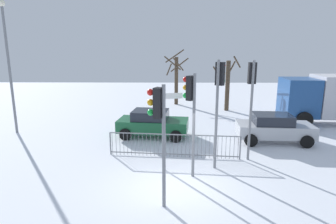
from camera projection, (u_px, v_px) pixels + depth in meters
name	position (u px, v px, depth m)	size (l,w,h in m)	color
ground_plane	(175.00, 186.00, 10.35)	(60.00, 60.00, 0.00)	white
traffic_light_foreground_right	(191.00, 102.00, 10.60)	(0.48, 0.46, 3.96)	slate
traffic_light_mid_right	(251.00, 88.00, 12.23)	(0.32, 0.57, 4.34)	slate
traffic_light_rear_right	(159.00, 119.00, 8.48)	(0.54, 0.38, 3.84)	slate
traffic_light_rear_left	(219.00, 90.00, 11.30)	(0.44, 0.49, 4.40)	slate
direction_sign_post	(165.00, 125.00, 11.33)	(0.77, 0.23, 3.37)	slate
pedestrian_guard_railing	(174.00, 145.00, 12.97)	(5.89, 0.62, 1.07)	slate
car_green_far	(152.00, 123.00, 15.91)	(3.98, 2.30, 1.47)	#195933
car_silver_mid	(274.00, 127.00, 15.01)	(3.91, 2.14, 1.47)	#B2B5BA
street_lamp	(8.00, 55.00, 15.79)	(0.36, 0.36, 7.28)	slate
bare_tree_left	(228.00, 84.00, 22.07)	(2.12, 1.62, 4.20)	#473828
bare_tree_centre	(176.00, 77.00, 24.47)	(2.10, 2.12, 4.63)	#473828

